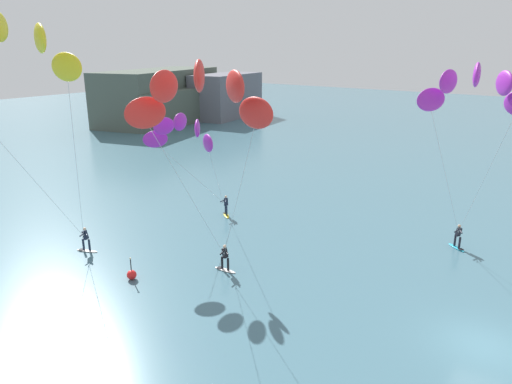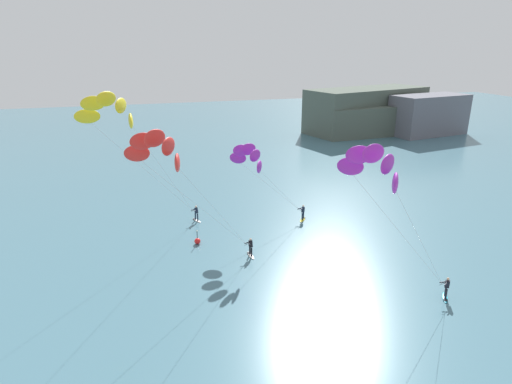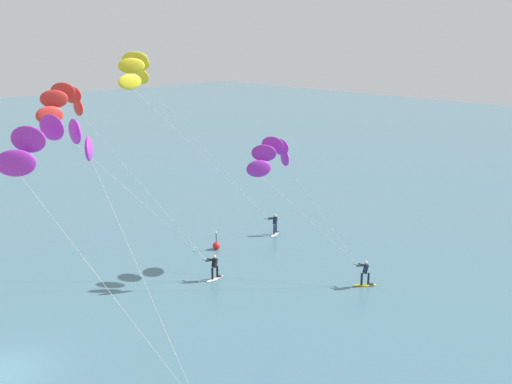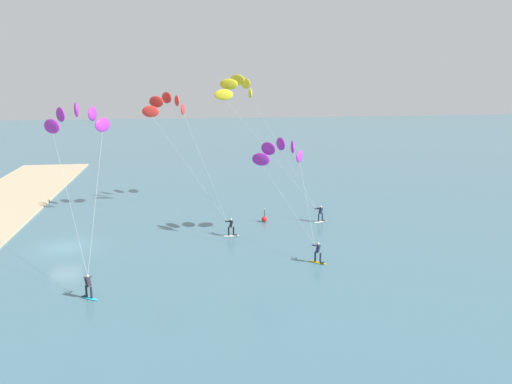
% 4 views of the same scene
% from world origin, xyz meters
% --- Properties ---
extents(ground_plane, '(240.00, 240.00, 0.00)m').
position_xyz_m(ground_plane, '(0.00, 0.00, 0.00)').
color(ground_plane, '#426B7A').
extents(kitesurfer_nearshore, '(9.71, 4.91, 12.27)m').
position_xyz_m(kitesurfer_nearshore, '(2.90, 2.49, 10.64)').
color(kitesurfer_nearshore, '#23ADD1').
rests_on(kitesurfer_nearshore, ground).
extents(kitesurfer_mid_water, '(9.83, 8.72, 12.54)m').
position_xyz_m(kitesurfer_mid_water, '(-8.49, 8.92, 10.89)').
color(kitesurfer_mid_water, white).
rests_on(kitesurfer_mid_water, ground).
extents(kitesurfer_far_out, '(8.33, 5.14, 9.01)m').
position_xyz_m(kitesurfer_far_out, '(0.11, 18.61, 7.52)').
color(kitesurfer_far_out, yellow).
rests_on(kitesurfer_far_out, ground).
extents(kitesurfer_downwind, '(10.26, 10.73, 14.18)m').
position_xyz_m(kitesurfer_downwind, '(-11.44, 16.20, 12.43)').
color(kitesurfer_downwind, white).
rests_on(kitesurfer_downwind, ground).
extents(marker_buoy, '(0.56, 0.56, 1.38)m').
position_xyz_m(marker_buoy, '(-5.24, 17.90, 0.30)').
color(marker_buoy, red).
rests_on(marker_buoy, ground).
extents(distant_headland, '(32.59, 19.91, 8.88)m').
position_xyz_m(distant_headland, '(40.25, 60.35, 3.52)').
color(distant_headland, '#4C564C').
rests_on(distant_headland, ground).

